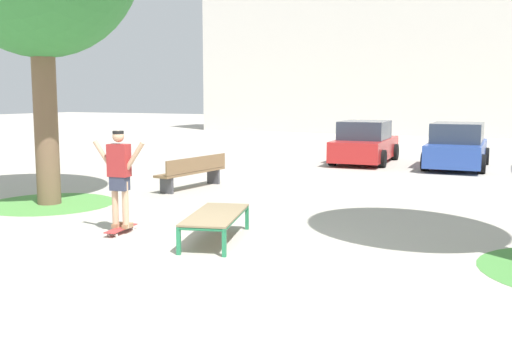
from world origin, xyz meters
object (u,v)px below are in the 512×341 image
Objects in this scene: car_red at (365,143)px; park_bench at (193,171)px; skate_box at (216,216)px; skateboard at (121,229)px; skater at (119,172)px; car_blue at (457,147)px.

car_red is 1.77× the size of park_bench.
skateboard is (-1.76, -0.24, -0.34)m from skate_box.
skater is at bearing -72.18° from park_bench.
skate_box is at bearing -85.56° from car_red.
car_red is at bearing 86.31° from skater.
car_red is (0.81, 12.55, -0.38)m from skater.
park_bench is (-1.53, 4.77, -0.62)m from skater.
skater reaches higher than skateboard.
car_blue reaches higher than park_bench.
car_red is at bearing 73.25° from park_bench.
skater is at bearing -172.22° from skate_box.
skater is at bearing -107.74° from car_blue.
car_red and car_blue have the same top height.
park_bench is at bearing 126.07° from skate_box.
park_bench is (-2.34, -7.78, -0.24)m from car_red.
skate_box is at bearing 7.78° from skater.
skate_box is at bearing -53.93° from park_bench.
skate_box is at bearing 7.83° from skateboard.
car_blue reaches higher than skateboard.
skate_box is 12.35m from car_red.
skateboard is 0.19× the size of car_red.
skateboard is 0.48× the size of skater.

